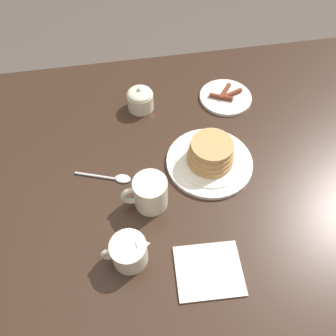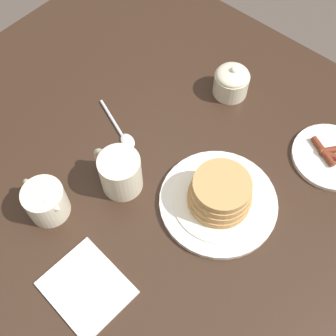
{
  "view_description": "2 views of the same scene",
  "coord_description": "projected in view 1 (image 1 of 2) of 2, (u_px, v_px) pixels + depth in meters",
  "views": [
    {
      "loc": [
        0.21,
        0.5,
        1.5
      ],
      "look_at": [
        0.12,
        0.01,
        0.79
      ],
      "focal_mm": 35.0,
      "sensor_mm": 36.0,
      "label": 1
    },
    {
      "loc": [
        -0.17,
        0.34,
        1.54
      ],
      "look_at": [
        0.12,
        0.01,
        0.79
      ],
      "focal_mm": 45.0,
      "sensor_mm": 36.0,
      "label": 2
    }
  ],
  "objects": [
    {
      "name": "ground_plane",
      "position": [
        193.0,
        262.0,
        1.53
      ],
      "size": [
        8.0,
        8.0,
        0.0
      ],
      "primitive_type": "plane",
      "color": "#51473F"
    },
    {
      "name": "napkin",
      "position": [
        209.0,
        271.0,
        0.73
      ],
      "size": [
        0.16,
        0.14,
        0.01
      ],
      "color": "silver",
      "rests_on": "dining_table"
    },
    {
      "name": "creamer_pitcher",
      "position": [
        129.0,
        252.0,
        0.72
      ],
      "size": [
        0.12,
        0.08,
        0.08
      ],
      "color": "beige",
      "rests_on": "dining_table"
    },
    {
      "name": "side_plate_bacon",
      "position": [
        226.0,
        97.0,
        1.06
      ],
      "size": [
        0.17,
        0.17,
        0.02
      ],
      "color": "silver",
      "rests_on": "dining_table"
    },
    {
      "name": "spoon",
      "position": [
        113.0,
        178.0,
        0.88
      ],
      "size": [
        0.15,
        0.07,
        0.01
      ],
      "color": "silver",
      "rests_on": "dining_table"
    },
    {
      "name": "coffee_mug",
      "position": [
        149.0,
        193.0,
        0.8
      ],
      "size": [
        0.12,
        0.08,
        0.09
      ],
      "color": "beige",
      "rests_on": "dining_table"
    },
    {
      "name": "dining_table",
      "position": [
        206.0,
        187.0,
        0.99
      ],
      "size": [
        1.48,
        1.03,
        0.76
      ],
      "color": "#332116",
      "rests_on": "ground_plane"
    },
    {
      "name": "pancake_plate",
      "position": [
        209.0,
        157.0,
        0.89
      ],
      "size": [
        0.24,
        0.24,
        0.08
      ],
      "color": "white",
      "rests_on": "dining_table"
    },
    {
      "name": "sugar_bowl",
      "position": [
        140.0,
        99.0,
        1.01
      ],
      "size": [
        0.08,
        0.08,
        0.08
      ],
      "color": "beige",
      "rests_on": "dining_table"
    }
  ]
}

